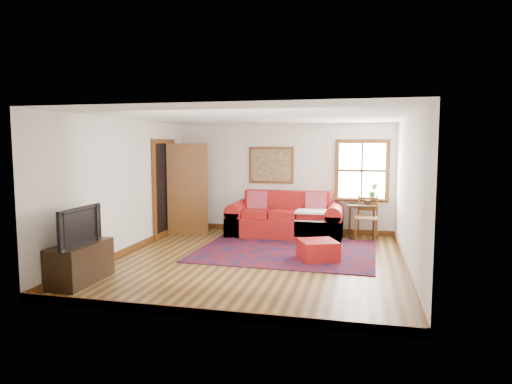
% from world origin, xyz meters
% --- Properties ---
extents(ground, '(5.50, 5.50, 0.00)m').
position_xyz_m(ground, '(0.00, 0.00, 0.00)').
color(ground, '#452B12').
rests_on(ground, ground).
extents(room_envelope, '(5.04, 5.54, 2.52)m').
position_xyz_m(room_envelope, '(0.00, 0.02, 1.65)').
color(room_envelope, silver).
rests_on(room_envelope, ground).
extents(window, '(1.18, 0.20, 1.38)m').
position_xyz_m(window, '(1.78, 2.70, 1.31)').
color(window, white).
rests_on(window, ground).
extents(doorway, '(0.89, 1.08, 2.14)m').
position_xyz_m(doorway, '(-2.21, 1.78, 1.07)').
color(doorway, black).
rests_on(doorway, ground).
extents(framed_artwork, '(1.05, 0.07, 0.85)m').
position_xyz_m(framed_artwork, '(-0.30, 2.71, 1.55)').
color(framed_artwork, brown).
rests_on(framed_artwork, ground).
extents(persian_rug, '(3.38, 2.73, 0.02)m').
position_xyz_m(persian_rug, '(0.38, 0.82, 0.01)').
color(persian_rug, '#5B0D10').
rests_on(persian_rug, ground).
extents(red_leather_sofa, '(2.51, 1.04, 0.98)m').
position_xyz_m(red_leather_sofa, '(0.12, 2.27, 0.33)').
color(red_leather_sofa, maroon).
rests_on(red_leather_sofa, ground).
extents(red_ottoman, '(0.81, 0.81, 0.35)m').
position_xyz_m(red_ottoman, '(1.04, 0.29, 0.18)').
color(red_ottoman, maroon).
rests_on(red_ottoman, ground).
extents(side_table, '(0.61, 0.46, 0.73)m').
position_xyz_m(side_table, '(1.77, 2.44, 0.61)').
color(side_table, black).
rests_on(side_table, ground).
extents(ladder_back_chair, '(0.50, 0.48, 0.97)m').
position_xyz_m(ladder_back_chair, '(1.88, 2.31, 0.53)').
color(ladder_back_chair, tan).
rests_on(ladder_back_chair, ground).
extents(media_cabinet, '(0.48, 1.07, 0.59)m').
position_xyz_m(media_cabinet, '(-2.24, -1.83, 0.29)').
color(media_cabinet, black).
rests_on(media_cabinet, ground).
extents(television, '(0.13, 0.97, 0.56)m').
position_xyz_m(television, '(-2.22, -1.96, 0.87)').
color(television, black).
rests_on(television, media_cabinet).
extents(candle_hurricane, '(0.12, 0.12, 0.18)m').
position_xyz_m(candle_hurricane, '(-2.19, -1.43, 0.67)').
color(candle_hurricane, silver).
rests_on(candle_hurricane, media_cabinet).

